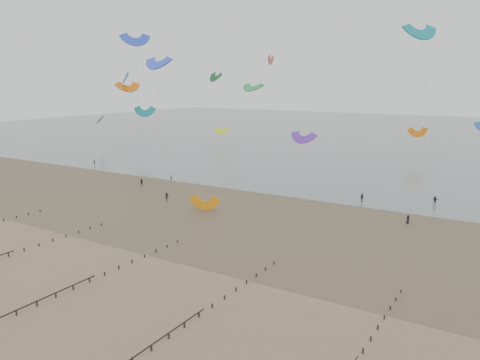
% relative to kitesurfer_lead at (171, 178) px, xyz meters
% --- Properties ---
extents(ground, '(500.00, 500.00, 0.00)m').
position_rel_kitesurfer_lead_xyz_m(ground, '(28.83, -49.89, -0.78)').
color(ground, brown).
rests_on(ground, ground).
extents(sea_and_shore, '(500.00, 665.00, 0.03)m').
position_rel_kitesurfer_lead_xyz_m(sea_and_shore, '(24.75, -15.48, -0.77)').
color(sea_and_shore, '#475654').
rests_on(sea_and_shore, ground).
extents(kitesurfer_lead, '(0.66, 0.53, 1.56)m').
position_rel_kitesurfer_lead_xyz_m(kitesurfer_lead, '(0.00, 0.00, 0.00)').
color(kitesurfer_lead, black).
rests_on(kitesurfer_lead, ground).
extents(kitesurfers, '(152.43, 30.00, 1.89)m').
position_rel_kitesurfer_lead_xyz_m(kitesurfers, '(41.53, -2.67, 0.10)').
color(kitesurfers, black).
rests_on(kitesurfers, ground).
extents(grounded_kite, '(6.71, 5.79, 3.18)m').
position_rel_kitesurfer_lead_xyz_m(grounded_kite, '(24.72, -19.02, -0.78)').
color(grounded_kite, orange).
rests_on(grounded_kite, ground).
extents(kites_airborne, '(251.19, 108.23, 36.78)m').
position_rel_kitesurfer_lead_xyz_m(kites_airborne, '(9.00, 37.33, 19.78)').
color(kites_airborne, '#E64A72').
rests_on(kites_airborne, ground).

